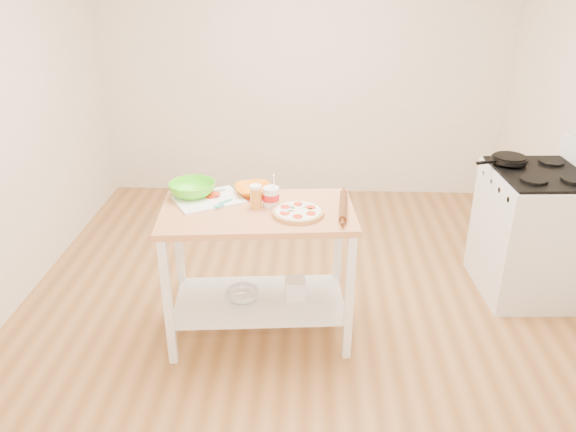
{
  "coord_description": "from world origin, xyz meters",
  "views": [
    {
      "loc": [
        0.07,
        -3.31,
        2.3
      ],
      "look_at": [
        -0.05,
        -0.2,
        0.84
      ],
      "focal_mm": 35.0,
      "sensor_mm": 36.0,
      "label": 1
    }
  ],
  "objects_px": {
    "gas_stove": "(531,233)",
    "shelf_glass_bowl": "(243,295)",
    "skillet": "(509,159)",
    "spatula": "(223,203)",
    "green_bowl": "(192,189)",
    "shelf_bin": "(295,288)",
    "prep_island": "(258,247)",
    "rolling_pin": "(343,206)",
    "beer_pint": "(256,197)",
    "knife": "(200,194)",
    "orange_bowl": "(254,190)",
    "yogurt_tub": "(271,197)",
    "cutting_board": "(208,199)",
    "pizza": "(298,212)"
  },
  "relations": [
    {
      "from": "spatula",
      "to": "shelf_bin",
      "type": "distance_m",
      "value": 0.74
    },
    {
      "from": "spatula",
      "to": "shelf_bin",
      "type": "bearing_deg",
      "value": -46.16
    },
    {
      "from": "gas_stove",
      "to": "shelf_glass_bowl",
      "type": "height_order",
      "value": "gas_stove"
    },
    {
      "from": "spatula",
      "to": "skillet",
      "type": "bearing_deg",
      "value": -24.49
    },
    {
      "from": "knife",
      "to": "green_bowl",
      "type": "height_order",
      "value": "green_bowl"
    },
    {
      "from": "spatula",
      "to": "beer_pint",
      "type": "distance_m",
      "value": 0.22
    },
    {
      "from": "knife",
      "to": "orange_bowl",
      "type": "distance_m",
      "value": 0.34
    },
    {
      "from": "prep_island",
      "to": "orange_bowl",
      "type": "xyz_separation_m",
      "value": [
        -0.05,
        0.24,
        0.28
      ]
    },
    {
      "from": "rolling_pin",
      "to": "shelf_bin",
      "type": "relative_size",
      "value": 3.12
    },
    {
      "from": "green_bowl",
      "to": "knife",
      "type": "bearing_deg",
      "value": -5.75
    },
    {
      "from": "prep_island",
      "to": "rolling_pin",
      "type": "height_order",
      "value": "rolling_pin"
    },
    {
      "from": "pizza",
      "to": "beer_pint",
      "type": "height_order",
      "value": "beer_pint"
    },
    {
      "from": "gas_stove",
      "to": "pizza",
      "type": "relative_size",
      "value": 3.59
    },
    {
      "from": "orange_bowl",
      "to": "green_bowl",
      "type": "bearing_deg",
      "value": -173.34
    },
    {
      "from": "knife",
      "to": "shelf_bin",
      "type": "distance_m",
      "value": 0.87
    },
    {
      "from": "skillet",
      "to": "green_bowl",
      "type": "distance_m",
      "value": 2.23
    },
    {
      "from": "prep_island",
      "to": "cutting_board",
      "type": "distance_m",
      "value": 0.43
    },
    {
      "from": "shelf_bin",
      "to": "pizza",
      "type": "bearing_deg",
      "value": -81.92
    },
    {
      "from": "prep_island",
      "to": "spatula",
      "type": "xyz_separation_m",
      "value": [
        -0.22,
        0.05,
        0.27
      ]
    },
    {
      "from": "prep_island",
      "to": "shelf_glass_bowl",
      "type": "height_order",
      "value": "prep_island"
    },
    {
      "from": "spatula",
      "to": "orange_bowl",
      "type": "height_order",
      "value": "orange_bowl"
    },
    {
      "from": "prep_island",
      "to": "shelf_bin",
      "type": "distance_m",
      "value": 0.4
    },
    {
      "from": "knife",
      "to": "rolling_pin",
      "type": "height_order",
      "value": "rolling_pin"
    },
    {
      "from": "gas_stove",
      "to": "green_bowl",
      "type": "height_order",
      "value": "gas_stove"
    },
    {
      "from": "prep_island",
      "to": "yogurt_tub",
      "type": "xyz_separation_m",
      "value": [
        0.08,
        0.06,
        0.31
      ]
    },
    {
      "from": "spatula",
      "to": "shelf_glass_bowl",
      "type": "distance_m",
      "value": 0.63
    },
    {
      "from": "beer_pint",
      "to": "yogurt_tub",
      "type": "height_order",
      "value": "yogurt_tub"
    },
    {
      "from": "skillet",
      "to": "pizza",
      "type": "xyz_separation_m",
      "value": [
        -1.48,
        -0.83,
        -0.06
      ]
    },
    {
      "from": "orange_bowl",
      "to": "rolling_pin",
      "type": "xyz_separation_m",
      "value": [
        0.56,
        -0.22,
        -0.01
      ]
    },
    {
      "from": "knife",
      "to": "shelf_glass_bowl",
      "type": "height_order",
      "value": "knife"
    },
    {
      "from": "prep_island",
      "to": "pizza",
      "type": "xyz_separation_m",
      "value": [
        0.24,
        -0.06,
        0.27
      ]
    },
    {
      "from": "beer_pint",
      "to": "shelf_bin",
      "type": "bearing_deg",
      "value": 2.11
    },
    {
      "from": "prep_island",
      "to": "rolling_pin",
      "type": "relative_size",
      "value": 3.01
    },
    {
      "from": "beer_pint",
      "to": "shelf_bin",
      "type": "distance_m",
      "value": 0.69
    },
    {
      "from": "prep_island",
      "to": "yogurt_tub",
      "type": "bearing_deg",
      "value": 38.33
    },
    {
      "from": "yogurt_tub",
      "to": "green_bowl",
      "type": "bearing_deg",
      "value": 165.11
    },
    {
      "from": "green_bowl",
      "to": "shelf_glass_bowl",
      "type": "xyz_separation_m",
      "value": [
        0.32,
        -0.2,
        -0.65
      ]
    },
    {
      "from": "prep_island",
      "to": "orange_bowl",
      "type": "bearing_deg",
      "value": 100.93
    },
    {
      "from": "pizza",
      "to": "green_bowl",
      "type": "distance_m",
      "value": 0.72
    },
    {
      "from": "yogurt_tub",
      "to": "prep_island",
      "type": "bearing_deg",
      "value": -141.67
    },
    {
      "from": "cutting_board",
      "to": "green_bowl",
      "type": "bearing_deg",
      "value": 119.4
    },
    {
      "from": "rolling_pin",
      "to": "spatula",
      "type": "bearing_deg",
      "value": 177.99
    },
    {
      "from": "shelf_glass_bowl",
      "to": "shelf_bin",
      "type": "relative_size",
      "value": 1.67
    },
    {
      "from": "orange_bowl",
      "to": "green_bowl",
      "type": "height_order",
      "value": "green_bowl"
    },
    {
      "from": "shelf_glass_bowl",
      "to": "knife",
      "type": "bearing_deg",
      "value": 144.29
    },
    {
      "from": "rolling_pin",
      "to": "shelf_glass_bowl",
      "type": "xyz_separation_m",
      "value": [
        -0.63,
        -0.03,
        -0.63
      ]
    },
    {
      "from": "prep_island",
      "to": "beer_pint",
      "type": "distance_m",
      "value": 0.33
    },
    {
      "from": "green_bowl",
      "to": "beer_pint",
      "type": "height_order",
      "value": "beer_pint"
    },
    {
      "from": "skillet",
      "to": "spatula",
      "type": "distance_m",
      "value": 2.07
    },
    {
      "from": "gas_stove",
      "to": "orange_bowl",
      "type": "relative_size",
      "value": 4.74
    }
  ]
}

